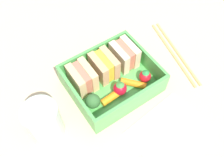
% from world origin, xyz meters
% --- Properties ---
extents(ground_plane, '(1.20, 1.20, 0.02)m').
position_xyz_m(ground_plane, '(0.00, 0.00, -0.01)').
color(ground_plane, beige).
extents(bento_tray, '(0.17, 0.15, 0.01)m').
position_xyz_m(bento_tray, '(0.00, 0.00, 0.01)').
color(bento_tray, '#52B152').
rests_on(bento_tray, ground_plane).
extents(bento_rim, '(0.17, 0.15, 0.04)m').
position_xyz_m(bento_rim, '(0.00, 0.00, 0.03)').
color(bento_rim, '#52B152').
rests_on(bento_rim, bento_tray).
extents(sandwich_left, '(0.04, 0.06, 0.05)m').
position_xyz_m(sandwich_left, '(-0.05, 0.03, 0.04)').
color(sandwich_left, '#E4B87F').
rests_on(sandwich_left, bento_tray).
extents(sandwich_center_left, '(0.04, 0.06, 0.05)m').
position_xyz_m(sandwich_center_left, '(0.00, 0.03, 0.04)').
color(sandwich_center_left, tan).
rests_on(sandwich_center_left, bento_tray).
extents(sandwich_center, '(0.04, 0.06, 0.05)m').
position_xyz_m(sandwich_center, '(0.05, 0.03, 0.04)').
color(sandwich_center, beige).
rests_on(sandwich_center, bento_tray).
extents(broccoli_floret, '(0.03, 0.03, 0.04)m').
position_xyz_m(broccoli_floret, '(-0.06, -0.03, 0.03)').
color(broccoli_floret, '#8CD171').
rests_on(broccoli_floret, bento_tray).
extents(carrot_stick_far_left, '(0.04, 0.02, 0.01)m').
position_xyz_m(carrot_stick_far_left, '(-0.03, -0.03, 0.02)').
color(carrot_stick_far_left, orange).
rests_on(carrot_stick_far_left, bento_tray).
extents(strawberry_left, '(0.03, 0.03, 0.03)m').
position_xyz_m(strawberry_left, '(0.00, -0.03, 0.03)').
color(strawberry_left, red).
rests_on(strawberry_left, bento_tray).
extents(carrot_stick_left, '(0.04, 0.05, 0.01)m').
position_xyz_m(carrot_stick_left, '(0.03, -0.03, 0.02)').
color(carrot_stick_left, orange).
rests_on(carrot_stick_left, bento_tray).
extents(strawberry_far_left, '(0.03, 0.03, 0.03)m').
position_xyz_m(strawberry_far_left, '(0.06, -0.03, 0.03)').
color(strawberry_far_left, red).
rests_on(strawberry_far_left, bento_tray).
extents(chopstick_pair, '(0.06, 0.20, 0.01)m').
position_xyz_m(chopstick_pair, '(0.17, -0.01, 0.00)').
color(chopstick_pair, tan).
rests_on(chopstick_pair, ground_plane).
extents(drinking_glass, '(0.06, 0.06, 0.08)m').
position_xyz_m(drinking_glass, '(-0.16, -0.02, 0.04)').
color(drinking_glass, silver).
rests_on(drinking_glass, ground_plane).
extents(folded_napkin, '(0.15, 0.12, 0.00)m').
position_xyz_m(folded_napkin, '(0.03, -0.15, 0.00)').
color(folded_napkin, white).
rests_on(folded_napkin, ground_plane).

